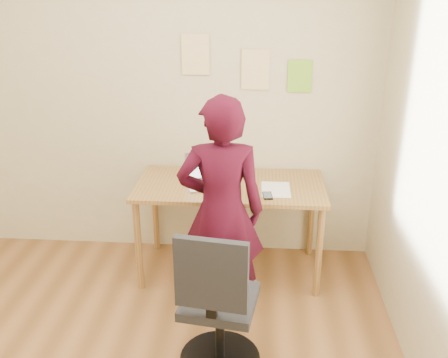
# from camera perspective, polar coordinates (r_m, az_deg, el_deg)

# --- Properties ---
(room) EXTENTS (3.58, 3.58, 2.78)m
(room) POSITION_cam_1_polar(r_m,az_deg,el_deg) (2.35, -16.60, 0.91)
(room) COLOR brown
(room) RESTS_ON ground
(desk) EXTENTS (1.40, 0.70, 0.74)m
(desk) POSITION_cam_1_polar(r_m,az_deg,el_deg) (3.75, 0.73, -1.80)
(desk) COLOR olive
(desk) RESTS_ON ground
(laptop) EXTENTS (0.36, 0.34, 0.22)m
(laptop) POSITION_cam_1_polar(r_m,az_deg,el_deg) (3.70, -1.90, 0.13)
(laptop) COLOR #B7B7BE
(laptop) RESTS_ON desk
(paper_sheet) EXTENTS (0.21, 0.30, 0.00)m
(paper_sheet) POSITION_cam_1_polar(r_m,az_deg,el_deg) (3.64, 5.94, -1.19)
(paper_sheet) COLOR white
(paper_sheet) RESTS_ON desk
(phone) EXTENTS (0.08, 0.13, 0.01)m
(phone) POSITION_cam_1_polar(r_m,az_deg,el_deg) (3.52, 4.99, -1.91)
(phone) COLOR black
(phone) RESTS_ON desk
(wall_note_left) EXTENTS (0.21, 0.00, 0.30)m
(wall_note_left) POSITION_cam_1_polar(r_m,az_deg,el_deg) (3.86, -3.28, 14.01)
(wall_note_left) COLOR #E9CA8B
(wall_note_left) RESTS_ON room
(wall_note_mid) EXTENTS (0.21, 0.00, 0.30)m
(wall_note_mid) POSITION_cam_1_polar(r_m,az_deg,el_deg) (3.84, 3.62, 12.36)
(wall_note_mid) COLOR #E9CA8B
(wall_note_mid) RESTS_ON room
(wall_note_right) EXTENTS (0.18, 0.00, 0.24)m
(wall_note_right) POSITION_cam_1_polar(r_m,az_deg,el_deg) (3.86, 8.66, 11.53)
(wall_note_right) COLOR #7DC52C
(wall_note_right) RESTS_ON room
(office_chair) EXTENTS (0.49, 0.49, 0.93)m
(office_chair) POSITION_cam_1_polar(r_m,az_deg,el_deg) (2.93, -0.76, -14.93)
(office_chair) COLOR black
(office_chair) RESTS_ON ground
(person) EXTENTS (0.59, 0.41, 1.54)m
(person) POSITION_cam_1_polar(r_m,az_deg,el_deg) (3.20, -0.32, -3.80)
(person) COLOR #320614
(person) RESTS_ON ground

